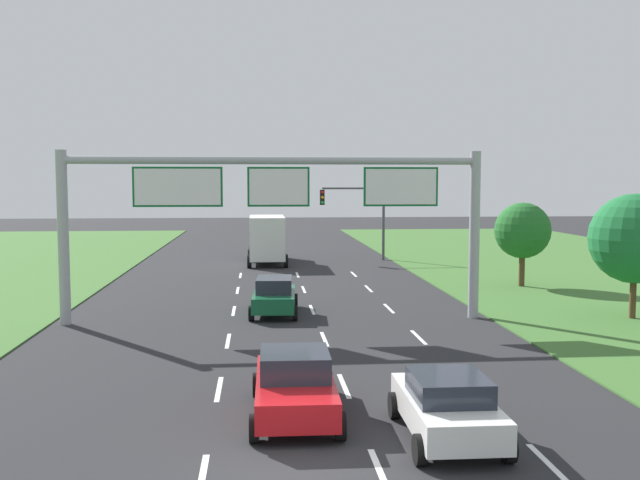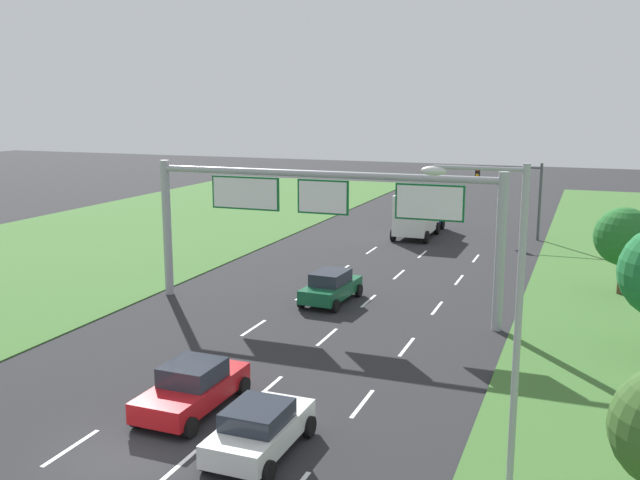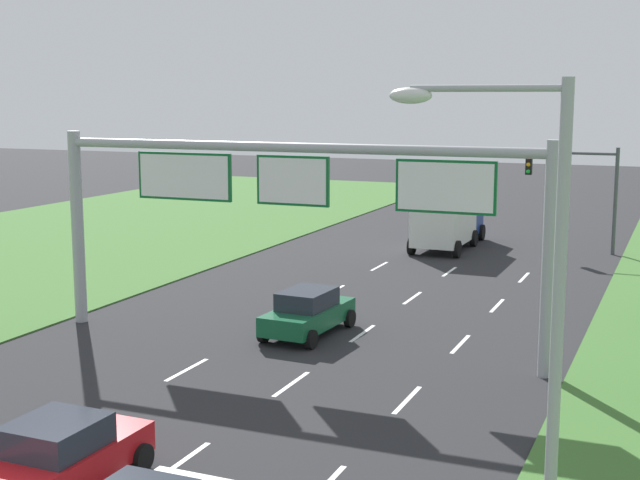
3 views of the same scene
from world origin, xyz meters
name	(u,v)px [view 1 (image 1 of 3)]	position (x,y,z in m)	size (l,w,h in m)	color
ground_plane	(292,475)	(0.00, 0.00, 0.00)	(200.00, 200.00, 0.00)	#262628
lane_dashes_inner_left	(219,389)	(-1.75, 6.00, 0.00)	(0.14, 50.40, 0.01)	white
lane_dashes_inner_right	(344,386)	(1.75, 6.00, 0.00)	(0.14, 50.40, 0.01)	white
lane_dashes_slip	(465,383)	(5.25, 6.00, 0.00)	(0.14, 50.40, 0.01)	white
car_near_red	(447,405)	(3.54, 1.68, 0.77)	(2.09, 4.00, 1.49)	white
car_lead_silver	(295,384)	(0.24, 3.54, 0.80)	(2.20, 4.52, 1.61)	red
car_mid_lane	(274,295)	(0.04, 17.12, 0.81)	(2.22, 4.30, 1.60)	#145633
box_truck	(267,238)	(-0.05, 36.50, 1.78)	(2.72, 7.30, 3.35)	navy
sign_gantry	(276,201)	(0.10, 15.57, 4.95)	(17.24, 0.44, 7.00)	#9EA0A5
traffic_light_mast	(357,207)	(6.54, 37.76, 3.87)	(4.76, 0.49, 5.60)	#47494F
roadside_tree_mid	(635,239)	(14.90, 14.58, 3.39)	(3.73, 3.73, 5.26)	#513823
roadside_tree_far	(523,231)	(13.64, 23.83, 3.09)	(3.03, 3.03, 4.62)	#513823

